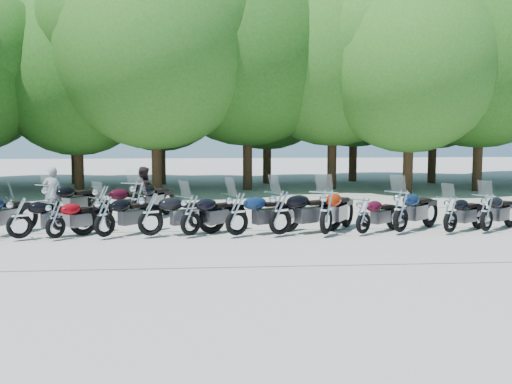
{
  "coord_description": "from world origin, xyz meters",
  "views": [
    {
      "loc": [
        -1.35,
        -15.17,
        2.84
      ],
      "look_at": [
        0.0,
        1.5,
        1.1
      ],
      "focal_mm": 42.0,
      "sensor_mm": 36.0,
      "label": 1
    }
  ],
  "objects": [
    {
      "name": "motorcycle_1",
      "position": [
        -6.17,
        0.4,
        0.64
      ],
      "size": [
        2.33,
        1.62,
        1.28
      ],
      "primitive_type": null,
      "rotation": [
        0.0,
        0.0,
        2.03
      ],
      "color": "black",
      "rests_on": "ground"
    },
    {
      "name": "motorcycle_7",
      "position": [
        0.55,
        0.4,
        0.7
      ],
      "size": [
        2.53,
        1.86,
        1.4
      ],
      "primitive_type": null,
      "rotation": [
        0.0,
        0.0,
        2.08
      ],
      "color": "black",
      "rests_on": "ground"
    },
    {
      "name": "tree_13",
      "position": [
        6.69,
        17.47,
        6.04
      ],
      "size": [
        8.31,
        8.31,
        10.2
      ],
      "color": "#3A2614",
      "rests_on": "ground"
    },
    {
      "name": "motorcycle_10",
      "position": [
        3.86,
        0.53,
        0.69
      ],
      "size": [
        2.28,
        2.22,
        1.38
      ],
      "primitive_type": null,
      "rotation": [
        0.0,
        0.0,
        2.33
      ],
      "color": "#0B1833",
      "rests_on": "ground"
    },
    {
      "name": "motorcycle_6",
      "position": [
        -0.6,
        0.39,
        0.68
      ],
      "size": [
        2.44,
        1.83,
        1.36
      ],
      "primitive_type": null,
      "rotation": [
        0.0,
        0.0,
        2.09
      ],
      "color": "#0D1D3C",
      "rests_on": "ground"
    },
    {
      "name": "tree_7",
      "position": [
        11.2,
        11.78,
        6.39
      ],
      "size": [
        8.79,
        8.79,
        10.79
      ],
      "color": "#3A2614",
      "rests_on": "ground"
    },
    {
      "name": "motorcycle_11",
      "position": [
        5.21,
        0.41,
        0.59
      ],
      "size": [
        2.07,
        1.75,
        1.19
      ],
      "primitive_type": null,
      "rotation": [
        0.0,
        0.0,
        2.2
      ],
      "color": "black",
      "rests_on": "ground"
    },
    {
      "name": "motorcycle_12",
      "position": [
        6.28,
        0.53,
        0.62
      ],
      "size": [
        2.11,
        1.92,
        1.24
      ],
      "primitive_type": null,
      "rotation": [
        0.0,
        0.0,
        2.27
      ],
      "color": "black",
      "rests_on": "ground"
    },
    {
      "name": "ground",
      "position": [
        0.0,
        0.0,
        0.0
      ],
      "size": [
        90.0,
        90.0,
        0.0
      ],
      "primitive_type": "plane",
      "color": "gray",
      "rests_on": "ground"
    },
    {
      "name": "tree_6",
      "position": [
        7.55,
        10.82,
        5.81
      ],
      "size": [
        8.0,
        8.0,
        9.82
      ],
      "color": "#3A2614",
      "rests_on": "ground"
    },
    {
      "name": "tree_5",
      "position": [
        4.61,
        13.2,
        6.57
      ],
      "size": [
        9.04,
        9.04,
        11.1
      ],
      "color": "#3A2614",
      "rests_on": "ground"
    },
    {
      "name": "motorcycle_2",
      "position": [
        -5.27,
        0.4,
        0.58
      ],
      "size": [
        1.78,
        2.0,
        1.17
      ],
      "primitive_type": null,
      "rotation": [
        0.0,
        0.0,
        2.47
      ],
      "color": "maroon",
      "rests_on": "ground"
    },
    {
      "name": "motorcycle_5",
      "position": [
        -1.81,
        0.51,
        0.64
      ],
      "size": [
        2.17,
        1.98,
        1.28
      ],
      "primitive_type": null,
      "rotation": [
        0.0,
        0.0,
        2.27
      ],
      "color": "black",
      "rests_on": "ground"
    },
    {
      "name": "motorcycle_14",
      "position": [
        -6.07,
        3.18,
        0.7
      ],
      "size": [
        1.99,
        2.5,
        1.41
      ],
      "primitive_type": null,
      "rotation": [
        0.0,
        0.0,
        2.56
      ],
      "color": "black",
      "rests_on": "ground"
    },
    {
      "name": "motorcycle_4",
      "position": [
        -2.86,
        0.53,
        0.68
      ],
      "size": [
        2.5,
        1.55,
        1.35
      ],
      "primitive_type": null,
      "rotation": [
        0.0,
        0.0,
        1.94
      ],
      "color": "black",
      "rests_on": "ground"
    },
    {
      "name": "tree_2",
      "position": [
        -7.25,
        12.84,
        5.31
      ],
      "size": [
        7.31,
        7.31,
        8.97
      ],
      "color": "#3A2614",
      "rests_on": "ground"
    },
    {
      "name": "tree_3",
      "position": [
        -3.57,
        11.24,
        6.32
      ],
      "size": [
        8.7,
        8.7,
        10.67
      ],
      "color": "#3A2614",
      "rests_on": "ground"
    },
    {
      "name": "tree_4",
      "position": [
        0.54,
        13.09,
        6.64
      ],
      "size": [
        9.13,
        9.13,
        11.2
      ],
      "color": "#3A2614",
      "rests_on": "ground"
    },
    {
      "name": "motorcycle_9",
      "position": [
        2.8,
        0.43,
        0.58
      ],
      "size": [
        1.98,
        1.79,
        1.16
      ],
      "primitive_type": null,
      "rotation": [
        0.0,
        0.0,
        2.26
      ],
      "color": "#380716",
      "rests_on": "ground"
    },
    {
      "name": "rider_1",
      "position": [
        -3.43,
        4.18,
        0.83
      ],
      "size": [
        0.96,
        0.84,
        1.67
      ],
      "primitive_type": "imported",
      "rotation": [
        0.0,
        0.0,
        2.85
      ],
      "color": "black",
      "rests_on": "ground"
    },
    {
      "name": "motorcycle_16",
      "position": [
        -3.52,
        3.29,
        0.72
      ],
      "size": [
        1.79,
        2.62,
        1.43
      ],
      "primitive_type": null,
      "rotation": [
        0.0,
        0.0,
        2.69
      ],
      "color": "black",
      "rests_on": "ground"
    },
    {
      "name": "motorcycle_15",
      "position": [
        -4.55,
        3.15,
        0.66
      ],
      "size": [
        2.31,
        1.92,
        1.31
      ],
      "primitive_type": null,
      "rotation": [
        0.0,
        0.0,
        2.19
      ],
      "color": "black",
      "rests_on": "ground"
    },
    {
      "name": "motorcycle_3",
      "position": [
        -4.03,
        0.46,
        0.64
      ],
      "size": [
        2.04,
        2.14,
        1.28
      ],
      "primitive_type": null,
      "rotation": [
        0.0,
        0.0,
        2.4
      ],
      "color": "black",
      "rests_on": "ground"
    },
    {
      "name": "rider_0",
      "position": [
        -6.25,
        4.1,
        0.84
      ],
      "size": [
        0.67,
        0.5,
        1.69
      ],
      "primitive_type": "imported",
      "rotation": [
        0.0,
        0.0,
        3.3
      ],
      "color": "gray",
      "rests_on": "ground"
    },
    {
      "name": "tree_10",
      "position": [
        -8.29,
        16.97,
        5.66
      ],
      "size": [
        7.78,
        7.78,
        9.55
      ],
      "color": "#3A2614",
      "rests_on": "ground"
    },
    {
      "name": "motorcycle_8",
      "position": [
        1.78,
        0.35,
        0.71
      ],
      "size": [
        1.94,
        2.56,
        1.42
      ],
      "primitive_type": null,
      "rotation": [
        0.0,
        0.0,
        2.61
      ],
      "color": "#962005",
      "rests_on": "ground"
    },
    {
      "name": "tree_12",
      "position": [
        1.8,
        16.47,
        5.72
      ],
      "size": [
        7.88,
        7.88,
        9.67
      ],
      "color": "#3A2614",
      "rests_on": "ground"
    },
    {
      "name": "tree_14",
      "position": [
        10.68,
        16.09,
        5.83
      ],
      "size": [
        8.02,
        8.02,
        9.84
      ],
      "color": "#3A2614",
      "rests_on": "ground"
    },
    {
      "name": "tree_11",
      "position": [
        -3.76,
        16.43,
        5.49
      ],
      "size": [
        7.56,
        7.56,
        9.28
      ],
      "color": "#3A2614",
      "rests_on": "ground"
    }
  ]
}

